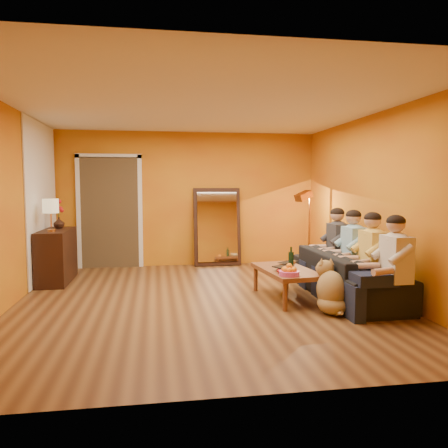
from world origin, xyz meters
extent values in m
cube|color=brown|center=(0.00, 0.00, 0.00)|extent=(5.00, 5.50, 0.00)
cube|color=white|center=(0.00, 0.00, 2.60)|extent=(5.00, 5.50, 0.00)
cube|color=orange|center=(0.00, 2.75, 1.30)|extent=(5.00, 0.00, 2.60)
cube|color=orange|center=(-2.50, 0.00, 1.30)|extent=(0.00, 5.50, 2.60)
cube|color=orange|center=(2.50, 0.00, 1.30)|extent=(0.00, 5.50, 2.60)
cube|color=white|center=(-2.48, 1.75, 1.30)|extent=(0.02, 1.90, 2.58)
cube|color=#3F2D19|center=(-1.50, 2.83, 1.05)|extent=(1.06, 0.30, 2.10)
cube|color=white|center=(-2.07, 2.71, 1.05)|extent=(0.08, 0.06, 2.20)
cube|color=white|center=(-0.93, 2.71, 1.05)|extent=(0.08, 0.06, 2.20)
cube|color=white|center=(-1.50, 2.71, 2.12)|extent=(1.22, 0.06, 0.08)
cube|color=black|center=(0.55, 2.63, 0.76)|extent=(0.92, 0.27, 1.51)
cube|color=white|center=(0.55, 2.59, 0.76)|extent=(0.78, 0.21, 1.35)
cube|color=black|center=(-2.24, 1.55, 0.42)|extent=(0.44, 1.18, 0.85)
imported|color=black|center=(2.00, -0.14, 0.32)|extent=(2.21, 0.86, 0.64)
cylinder|color=black|center=(1.18, -0.13, 0.58)|extent=(0.07, 0.07, 0.31)
imported|color=#B27F3F|center=(1.25, 0.04, 0.47)|extent=(0.12, 0.12, 0.09)
imported|color=black|center=(1.31, 0.27, 0.43)|extent=(0.43, 0.41, 0.03)
imported|color=black|center=(0.95, -0.28, 0.43)|extent=(0.19, 0.24, 0.02)
imported|color=red|center=(0.96, -0.27, 0.45)|extent=(0.29, 0.32, 0.02)
imported|color=black|center=(0.95, -0.29, 0.47)|extent=(0.27, 0.30, 0.02)
imported|color=black|center=(-2.24, 1.80, 0.94)|extent=(0.18, 0.18, 0.19)
camera|label=1|loc=(-0.64, -5.80, 1.56)|focal=35.00mm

